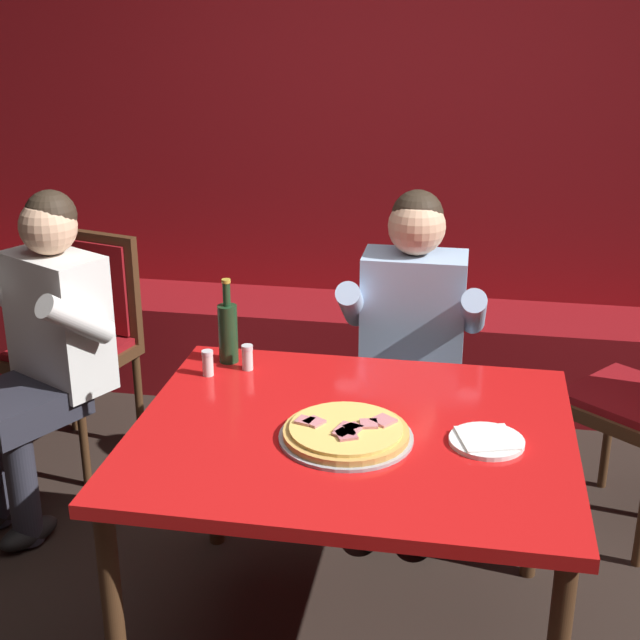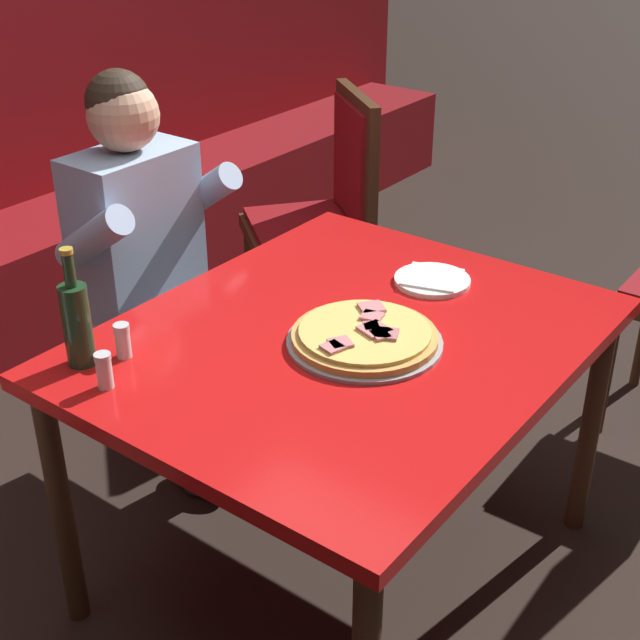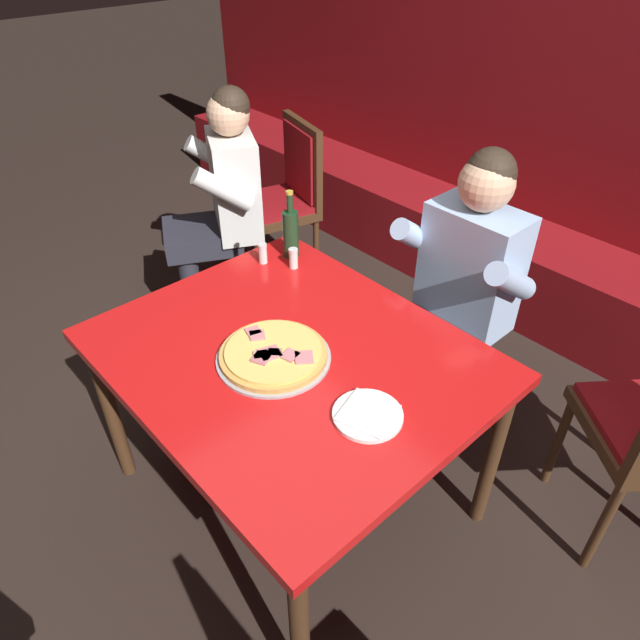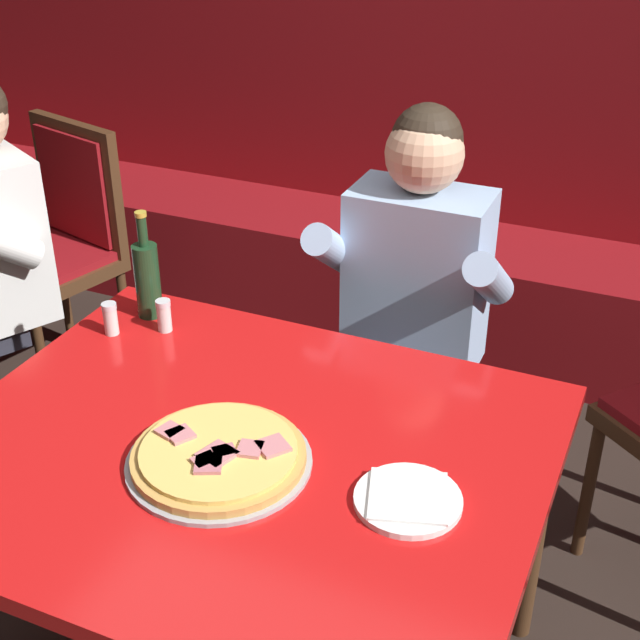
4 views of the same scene
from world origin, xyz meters
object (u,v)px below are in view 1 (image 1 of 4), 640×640
(shaker_parmesan, at_px, (208,364))
(main_dining_table, at_px, (352,452))
(dining_chair_near_right, at_px, (81,330))
(plate_white_paper, at_px, (487,441))
(beer_bottle, at_px, (228,331))
(diner_standing_companion, at_px, (42,346))
(diner_seated_blue_shirt, at_px, (410,348))
(pizza, at_px, (346,433))
(shaker_oregano, at_px, (247,359))

(shaker_parmesan, bearing_deg, main_dining_table, -28.95)
(dining_chair_near_right, bearing_deg, plate_white_paper, -32.40)
(shaker_parmesan, bearing_deg, beer_bottle, 73.77)
(beer_bottle, bearing_deg, shaker_parmesan, -106.23)
(main_dining_table, xyz_separation_m, diner_standing_companion, (-1.24, 0.56, 0.02))
(beer_bottle, height_order, diner_seated_blue_shirt, diner_seated_blue_shirt)
(shaker_parmesan, bearing_deg, pizza, -34.61)
(diner_seated_blue_shirt, xyz_separation_m, dining_chair_near_right, (-1.43, 0.28, -0.14))
(main_dining_table, distance_m, beer_bottle, 0.66)
(pizza, xyz_separation_m, shaker_oregano, (-0.39, 0.42, 0.02))
(pizza, xyz_separation_m, diner_standing_companion, (-1.23, 0.62, -0.08))
(pizza, distance_m, dining_chair_near_right, 1.74)
(pizza, bearing_deg, diner_seated_blue_shirt, 82.25)
(pizza, xyz_separation_m, plate_white_paper, (0.39, 0.04, -0.01))
(shaker_oregano, height_order, diner_standing_companion, diner_standing_companion)
(shaker_oregano, relative_size, diner_seated_blue_shirt, 0.07)
(beer_bottle, relative_size, diner_standing_companion, 0.23)
(main_dining_table, distance_m, diner_standing_companion, 1.36)
(diner_seated_blue_shirt, bearing_deg, beer_bottle, -147.73)
(plate_white_paper, xyz_separation_m, diner_seated_blue_shirt, (-0.27, 0.80, -0.07))
(shaker_parmesan, bearing_deg, plate_white_paper, -18.98)
(beer_bottle, xyz_separation_m, diner_standing_companion, (-0.76, 0.15, -0.17))
(shaker_parmesan, bearing_deg, dining_chair_near_right, 136.26)
(plate_white_paper, xyz_separation_m, shaker_parmesan, (-0.90, 0.31, 0.03))
(pizza, xyz_separation_m, beer_bottle, (-0.47, 0.47, 0.09))
(main_dining_table, height_order, shaker_oregano, shaker_oregano)
(pizza, height_order, diner_seated_blue_shirt, diner_seated_blue_shirt)
(main_dining_table, height_order, beer_bottle, beer_bottle)
(pizza, distance_m, plate_white_paper, 0.39)
(main_dining_table, height_order, plate_white_paper, plate_white_paper)
(pizza, height_order, shaker_oregano, shaker_oregano)
(beer_bottle, relative_size, diner_seated_blue_shirt, 0.23)
(pizza, distance_m, shaker_parmesan, 0.62)
(plate_white_paper, height_order, shaker_parmesan, shaker_parmesan)
(pizza, bearing_deg, main_dining_table, 81.62)
(main_dining_table, relative_size, pizza, 3.32)
(pizza, bearing_deg, beer_bottle, 134.87)
(beer_bottle, bearing_deg, main_dining_table, -40.40)
(main_dining_table, relative_size, diner_seated_blue_shirt, 0.99)
(plate_white_paper, relative_size, diner_standing_companion, 0.16)
(pizza, relative_size, shaker_oregano, 4.42)
(main_dining_table, bearing_deg, pizza, -98.38)
(beer_bottle, distance_m, shaker_parmesan, 0.15)
(pizza, relative_size, shaker_parmesan, 4.42)
(shaker_oregano, bearing_deg, beer_bottle, 145.10)
(shaker_oregano, bearing_deg, plate_white_paper, -25.72)
(pizza, relative_size, diner_standing_companion, 0.30)
(beer_bottle, xyz_separation_m, diner_seated_blue_shirt, (0.59, 0.37, -0.17))
(pizza, relative_size, dining_chair_near_right, 0.39)
(plate_white_paper, bearing_deg, beer_bottle, 153.36)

